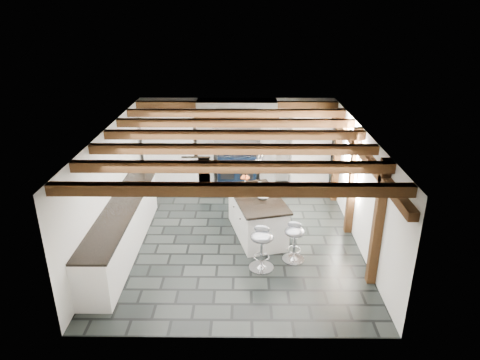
{
  "coord_description": "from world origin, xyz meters",
  "views": [
    {
      "loc": [
        0.18,
        -7.91,
        4.57
      ],
      "look_at": [
        0.1,
        0.4,
        1.1
      ],
      "focal_mm": 32.0,
      "sensor_mm": 36.0,
      "label": 1
    }
  ],
  "objects_px": {
    "range_cooker": "(237,169)",
    "bar_stool_near": "(295,237)",
    "kitchen_island": "(257,215)",
    "bar_stool_far": "(262,243)"
  },
  "relations": [
    {
      "from": "bar_stool_near",
      "to": "bar_stool_far",
      "type": "distance_m",
      "value": 0.69
    },
    {
      "from": "bar_stool_near",
      "to": "bar_stool_far",
      "type": "relative_size",
      "value": 0.92
    },
    {
      "from": "kitchen_island",
      "to": "range_cooker",
      "type": "bearing_deg",
      "value": 85.59
    },
    {
      "from": "range_cooker",
      "to": "bar_stool_far",
      "type": "relative_size",
      "value": 1.18
    },
    {
      "from": "range_cooker",
      "to": "kitchen_island",
      "type": "height_order",
      "value": "kitchen_island"
    },
    {
      "from": "kitchen_island",
      "to": "bar_stool_far",
      "type": "bearing_deg",
      "value": -101.87
    },
    {
      "from": "range_cooker",
      "to": "bar_stool_near",
      "type": "height_order",
      "value": "range_cooker"
    },
    {
      "from": "range_cooker",
      "to": "bar_stool_far",
      "type": "height_order",
      "value": "range_cooker"
    },
    {
      "from": "range_cooker",
      "to": "bar_stool_near",
      "type": "bearing_deg",
      "value": -72.49
    },
    {
      "from": "kitchen_island",
      "to": "bar_stool_near",
      "type": "distance_m",
      "value": 1.19
    }
  ]
}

